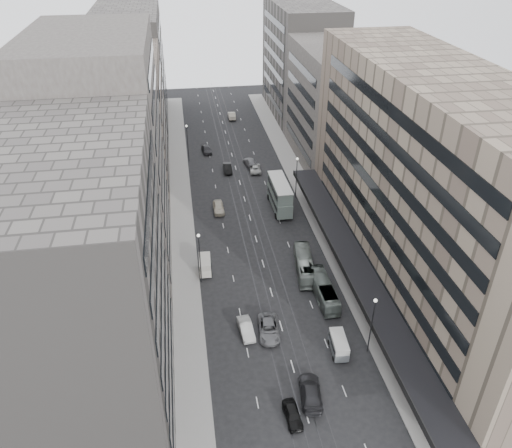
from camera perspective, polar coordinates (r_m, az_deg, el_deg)
ground at (r=66.23m, az=3.05°, el=-12.14°), size 220.00×220.00×0.00m
sidewalk_right at (r=98.39m, az=5.52°, el=3.85°), size 4.00×125.00×0.15m
sidewalk_left at (r=95.71m, az=-8.58°, el=2.78°), size 4.00×125.00×0.15m
department_store at (r=70.53m, az=19.41°, el=3.83°), size 19.20×60.00×30.00m
building_right_mid at (r=109.10m, az=8.97°, el=13.28°), size 15.00×28.00×24.00m
building_right_far at (r=136.33m, az=5.25°, el=18.10°), size 15.00×32.00×28.00m
building_left_a at (r=50.51m, az=-19.32°, el=-8.07°), size 15.00×28.00×30.00m
building_left_b at (r=72.40m, az=-16.79°, el=6.85°), size 15.00×26.00×34.00m
building_left_c at (r=98.95m, az=-14.90°, el=10.98°), size 15.00×28.00×25.00m
building_left_d at (r=129.96m, az=-14.01°, el=16.66°), size 15.00×38.00×28.00m
lamp_right_near at (r=61.65m, az=13.17°, el=-10.56°), size 0.44×0.44×8.32m
lamp_right_far at (r=93.40m, az=4.66°, el=5.83°), size 0.44×0.44×8.32m
lamp_left_near at (r=71.28m, az=-6.47°, el=-3.27°), size 0.44×0.44×8.32m
lamp_left_far at (r=109.39m, az=-7.85°, el=9.62°), size 0.44×0.44×8.32m
bus_near at (r=70.97m, az=7.72°, el=-7.47°), size 2.30×9.58×2.66m
bus_far at (r=75.35m, az=5.55°, el=-4.63°), size 3.53×9.98×2.72m
double_decker at (r=90.57m, az=2.73°, el=3.40°), size 3.13×9.92×5.41m
vw_microbus at (r=63.52m, az=9.44°, el=-13.43°), size 2.17×4.28×2.24m
panel_van at (r=75.38m, az=-5.85°, el=-4.65°), size 2.04×3.93×2.43m
sedan_0 at (r=56.93m, az=4.21°, el=-20.90°), size 1.81×4.07×1.36m
sedan_1 at (r=65.40m, az=-1.14°, el=-11.87°), size 1.99×4.70×1.51m
sedan_2 at (r=65.37m, az=1.46°, el=-11.86°), size 3.14×5.88×1.57m
sedan_3 at (r=58.78m, az=6.25°, el=-18.51°), size 3.12×6.06×1.68m
sedan_4 at (r=90.81m, az=-4.30°, el=1.91°), size 1.96×4.82×1.64m
sedan_5 at (r=105.53m, az=-3.27°, el=6.40°), size 1.77×4.82×1.58m
sedan_6 at (r=105.57m, az=-0.11°, el=6.41°), size 2.66×5.15×1.39m
sedan_7 at (r=107.91m, az=-0.63°, el=7.05°), size 2.86×5.72×1.60m
sedan_8 at (r=114.96m, az=-5.68°, el=8.50°), size 2.40×4.85×1.59m
sedan_9 at (r=135.50m, az=-2.78°, el=12.30°), size 2.02×5.26×1.71m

